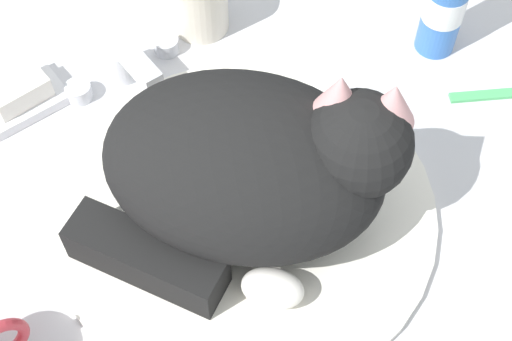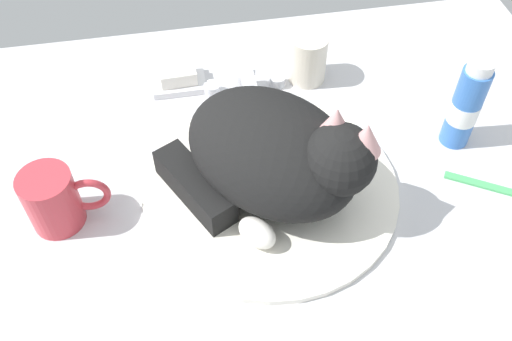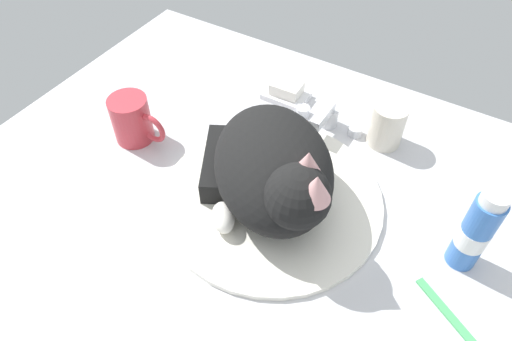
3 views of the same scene
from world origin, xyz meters
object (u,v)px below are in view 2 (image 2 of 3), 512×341
coffee_mug (55,198)px  rinse_cup (308,59)px  cat (278,155)px  toothbrush (507,190)px  faucet (246,81)px  toothpaste_bottle (466,106)px  soap_bar (178,74)px

coffee_mug → rinse_cup: coffee_mug is taller
cat → toothbrush: 34.50cm
faucet → cat: 23.09cm
toothpaste_bottle → coffee_mug: bearing=-175.8°
faucet → toothbrush: 43.81cm
cat → toothpaste_bottle: (29.65, 5.64, -1.26)cm
coffee_mug → toothpaste_bottle: size_ratio=0.73×
rinse_cup → faucet: bearing=-170.4°
cat → toothbrush: (33.06, -5.65, -8.07)cm
rinse_cup → soap_bar: (-21.98, 2.11, -1.80)cm
faucet → soap_bar: faucet is taller
soap_bar → rinse_cup: bearing=-5.5°
faucet → toothpaste_bottle: (30.29, -16.63, 4.81)cm
faucet → soap_bar: size_ratio=2.32×
toothbrush → soap_bar: bearing=144.5°
toothbrush → coffee_mug: bearing=173.8°
cat → coffee_mug: size_ratio=2.75×
soap_bar → toothpaste_bottle: (41.27, -20.60, 4.89)cm
faucet → toothbrush: (33.70, -27.92, -2.00)cm
cat → faucet: bearing=91.7°
rinse_cup → toothbrush: size_ratio=0.60×
toothpaste_bottle → cat: bearing=-169.2°
rinse_cup → toothbrush: rinse_cup is taller
rinse_cup → coffee_mug: bearing=-150.6°
coffee_mug → toothpaste_bottle: bearing=4.2°
soap_bar → toothpaste_bottle: size_ratio=0.39×
faucet → toothpaste_bottle: bearing=-28.8°
faucet → soap_bar: (-10.98, 3.97, -0.08)cm
cat → soap_bar: bearing=113.9°
rinse_cup → toothpaste_bottle: toothpaste_bottle is taller
toothbrush → cat: bearing=170.3°
faucet → coffee_mug: (-29.66, -21.03, 2.00)cm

